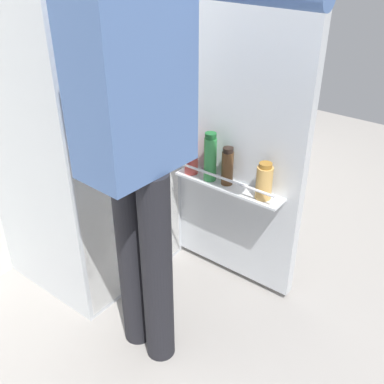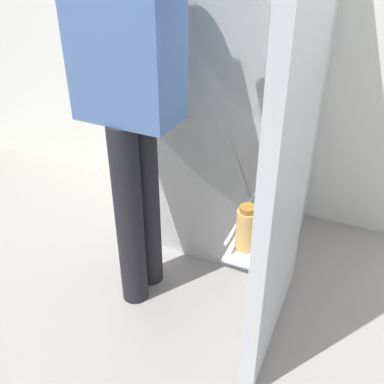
{
  "view_description": "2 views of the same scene",
  "coord_description": "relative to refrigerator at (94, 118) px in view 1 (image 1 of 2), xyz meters",
  "views": [
    {
      "loc": [
        -1.25,
        -1.05,
        1.59
      ],
      "look_at": [
        -0.03,
        -0.11,
        0.68
      ],
      "focal_mm": 42.6,
      "sensor_mm": 36.0,
      "label": 1
    },
    {
      "loc": [
        0.6,
        -1.44,
        1.53
      ],
      "look_at": [
        0.01,
        -0.09,
        0.62
      ],
      "focal_mm": 42.15,
      "sensor_mm": 36.0,
      "label": 2
    }
  ],
  "objects": [
    {
      "name": "ground_plane",
      "position": [
        -0.03,
        -0.5,
        -0.83
      ],
      "size": [
        5.85,
        5.85,
        0.0
      ],
      "primitive_type": "plane",
      "color": "gray"
    },
    {
      "name": "kitchen_wall",
      "position": [
        -0.03,
        0.41,
        0.45
      ],
      "size": [
        4.4,
        0.1,
        2.55
      ],
      "primitive_type": "cube",
      "color": "silver",
      "rests_on": "ground_plane"
    },
    {
      "name": "refrigerator",
      "position": [
        0.0,
        0.0,
        0.0
      ],
      "size": [
        0.73,
        1.27,
        1.65
      ],
      "color": "silver",
      "rests_on": "ground_plane"
    },
    {
      "name": "person",
      "position": [
        -0.28,
        -0.55,
        0.21
      ],
      "size": [
        0.53,
        0.73,
        1.73
      ],
      "color": "black",
      "rests_on": "ground_plane"
    }
  ]
}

